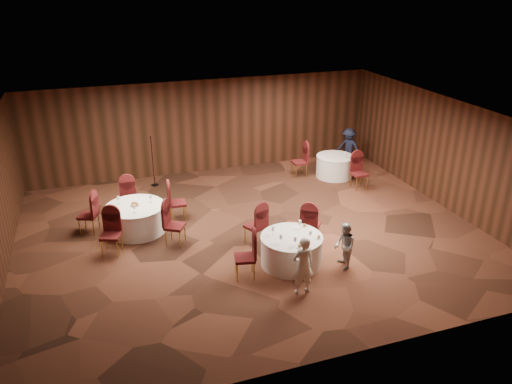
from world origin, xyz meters
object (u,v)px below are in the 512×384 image
object	(u,v)px
woman_a	(303,266)
man_c	(348,147)
table_right	(335,166)
woman_b	(344,246)
table_main	(291,250)
mic_stand	(154,171)
table_left	(136,218)

from	to	relation	value
woman_a	man_c	size ratio (longest dim) A/B	0.98
table_right	woman_b	distance (m)	5.87
man_c	woman_a	bearing A→B (deg)	-67.08
table_main	mic_stand	distance (m)	6.43
mic_stand	woman_a	size ratio (longest dim) A/B	1.23
table_main	mic_stand	size ratio (longest dim) A/B	0.88
man_c	table_left	bearing A→B (deg)	-103.06
table_left	table_main	bearing A→B (deg)	-41.54
table_right	mic_stand	size ratio (longest dim) A/B	0.76
mic_stand	woman_b	world-z (taller)	mic_stand
woman_a	mic_stand	bearing A→B (deg)	-75.74
woman_a	table_left	bearing A→B (deg)	-55.63
table_right	mic_stand	world-z (taller)	mic_stand
table_left	woman_b	bearing A→B (deg)	-38.25
man_c	table_right	bearing A→B (deg)	-80.99
table_left	table_right	xyz separation A→B (m)	(6.89, 1.85, 0.00)
mic_stand	man_c	xyz separation A→B (m)	(6.92, -0.37, 0.20)
mic_stand	man_c	world-z (taller)	mic_stand
woman_b	man_c	world-z (taller)	man_c
table_left	mic_stand	size ratio (longest dim) A/B	0.95
table_left	woman_a	size ratio (longest dim) A/B	1.16
table_main	table_left	xyz separation A→B (m)	(-3.30, 2.92, -0.00)
table_main	mic_stand	world-z (taller)	mic_stand
table_right	woman_a	distance (m)	7.06
man_c	woman_b	bearing A→B (deg)	-61.08
table_main	woman_a	distance (m)	1.22
table_left	woman_b	distance (m)	5.61
table_main	table_left	bearing A→B (deg)	138.46
table_left	woman_b	xyz separation A→B (m)	(4.41, -3.47, 0.20)
table_main	man_c	size ratio (longest dim) A/B	1.07
woman_a	man_c	bearing A→B (deg)	-127.77
woman_a	man_c	world-z (taller)	man_c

